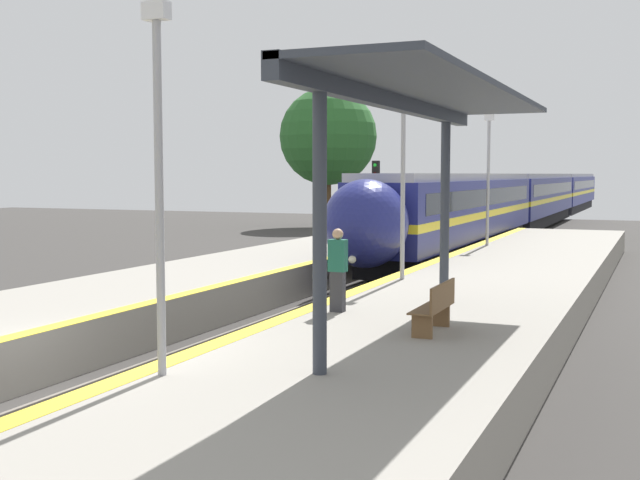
{
  "coord_description": "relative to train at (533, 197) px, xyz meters",
  "views": [
    {
      "loc": [
        8.48,
        -10.19,
        3.8
      ],
      "look_at": [
        0.54,
        8.26,
        2.14
      ],
      "focal_mm": 45.0,
      "sensor_mm": 36.0,
      "label": 1
    }
  ],
  "objects": [
    {
      "name": "ground_plane",
      "position": [
        0.0,
        -47.36,
        -2.19
      ],
      "size": [
        120.0,
        120.0,
        0.0
      ],
      "primitive_type": "plane",
      "color": "#383533"
    },
    {
      "name": "rail_left",
      "position": [
        -0.72,
        -47.36,
        -2.11
      ],
      "size": [
        0.08,
        90.0,
        0.15
      ],
      "primitive_type": "cube",
      "color": "slate",
      "rests_on": "ground_plane"
    },
    {
      "name": "rail_right",
      "position": [
        0.72,
        -47.36,
        -2.11
      ],
      "size": [
        0.08,
        90.0,
        0.15
      ],
      "primitive_type": "cube",
      "color": "slate",
      "rests_on": "ground_plane"
    },
    {
      "name": "train",
      "position": [
        0.0,
        0.0,
        0.0
      ],
      "size": [
        2.75,
        71.47,
        3.82
      ],
      "color": "black",
      "rests_on": "ground_plane"
    },
    {
      "name": "platform_right",
      "position": [
        4.15,
        -47.36,
        -1.69
      ],
      "size": [
        5.19,
        64.0,
        1.01
      ],
      "color": "gray",
      "rests_on": "ground_plane"
    },
    {
      "name": "platform_bench",
      "position": [
        4.84,
        -43.9,
        -0.71
      ],
      "size": [
        0.44,
        1.57,
        0.89
      ],
      "color": "brown",
      "rests_on": "platform_right"
    },
    {
      "name": "person_waiting",
      "position": [
        2.44,
        -42.58,
        -0.3
      ],
      "size": [
        0.36,
        0.22,
        1.7
      ],
      "color": "#333338",
      "rests_on": "platform_right"
    },
    {
      "name": "railway_signal",
      "position": [
        -2.29,
        -26.77,
        0.47
      ],
      "size": [
        0.28,
        0.28,
        4.34
      ],
      "color": "#59595E",
      "rests_on": "ground_plane"
    },
    {
      "name": "lamppost_near",
      "position": [
        2.12,
        -48.33,
        1.75
      ],
      "size": [
        0.36,
        0.2,
        5.1
      ],
      "color": "#9E9EA3",
      "rests_on": "platform_right"
    },
    {
      "name": "lamppost_mid",
      "position": [
        2.12,
        -37.21,
        1.75
      ],
      "size": [
        0.36,
        0.2,
        5.1
      ],
      "color": "#9E9EA3",
      "rests_on": "platform_right"
    },
    {
      "name": "lamppost_far",
      "position": [
        2.12,
        -26.09,
        1.75
      ],
      "size": [
        0.36,
        0.2,
        5.1
      ],
      "color": "#9E9EA3",
      "rests_on": "platform_right"
    },
    {
      "name": "station_canopy",
      "position": [
        4.68,
        -43.97,
        2.77
      ],
      "size": [
        2.02,
        9.87,
        4.27
      ],
      "color": "#333842",
      "rests_on": "platform_right"
    },
    {
      "name": "background_tree_left",
      "position": [
        -13.8,
        -4.27,
        4.29
      ],
      "size": [
        6.98,
        6.98,
        9.98
      ],
      "color": "brown",
      "rests_on": "ground_plane"
    }
  ]
}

